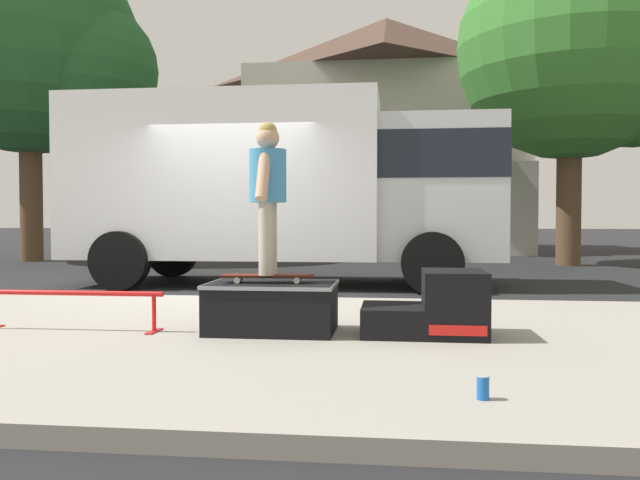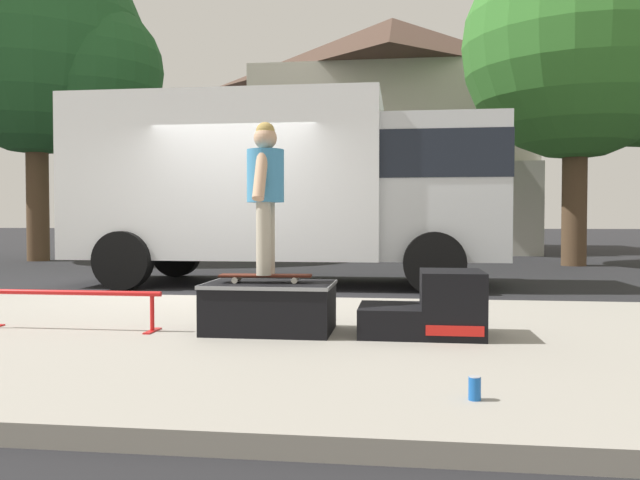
% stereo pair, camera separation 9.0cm
% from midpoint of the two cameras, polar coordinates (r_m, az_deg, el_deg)
% --- Properties ---
extents(ground_plane, '(140.00, 140.00, 0.00)m').
position_cam_midpoint_polar(ground_plane, '(8.68, -9.92, -5.30)').
color(ground_plane, black).
extents(sidewalk_slab, '(50.00, 5.00, 0.12)m').
position_cam_midpoint_polar(sidewalk_slab, '(5.89, -18.31, -8.16)').
color(sidewalk_slab, gray).
rests_on(sidewalk_slab, ground).
extents(skate_box, '(1.08, 0.72, 0.42)m').
position_cam_midpoint_polar(skate_box, '(5.47, -4.75, -5.85)').
color(skate_box, black).
rests_on(skate_box, sidewalk_slab).
extents(kicker_ramp, '(1.01, 0.65, 0.53)m').
position_cam_midpoint_polar(kicker_ramp, '(5.37, 9.71, -6.02)').
color(kicker_ramp, black).
rests_on(kicker_ramp, sidewalk_slab).
extents(grind_rail, '(1.63, 0.28, 0.34)m').
position_cam_midpoint_polar(grind_rail, '(5.93, -21.65, -4.98)').
color(grind_rail, red).
rests_on(grind_rail, sidewalk_slab).
extents(skateboard, '(0.79, 0.27, 0.07)m').
position_cam_midpoint_polar(skateboard, '(5.45, -5.12, -3.21)').
color(skateboard, '#4C1E14').
rests_on(skateboard, skate_box).
extents(skater_kid, '(0.31, 0.66, 1.29)m').
position_cam_midpoint_polar(skater_kid, '(5.44, -5.14, 4.90)').
color(skater_kid, '#B7AD99').
rests_on(skater_kid, skateboard).
extents(soda_can, '(0.07, 0.07, 0.13)m').
position_cam_midpoint_polar(soda_can, '(3.57, 13.59, -12.66)').
color(soda_can, '#1959B2').
rests_on(soda_can, sidewalk_slab).
extents(box_truck, '(6.91, 2.63, 3.05)m').
position_cam_midpoint_polar(box_truck, '(10.64, -3.28, 5.20)').
color(box_truck, white).
rests_on(box_truck, ground).
extents(street_tree_main, '(5.73, 5.21, 7.69)m').
position_cam_midpoint_polar(street_tree_main, '(16.58, 22.32, 15.11)').
color(street_tree_main, brown).
rests_on(street_tree_main, ground).
extents(street_tree_neighbour, '(6.12, 5.56, 8.33)m').
position_cam_midpoint_polar(street_tree_neighbour, '(18.54, -23.71, 15.10)').
color(street_tree_neighbour, brown).
rests_on(street_tree_neighbour, ground).
extents(house_behind, '(9.54, 8.22, 8.40)m').
position_cam_midpoint_polar(house_behind, '(23.72, 5.79, 9.49)').
color(house_behind, beige).
rests_on(house_behind, ground).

